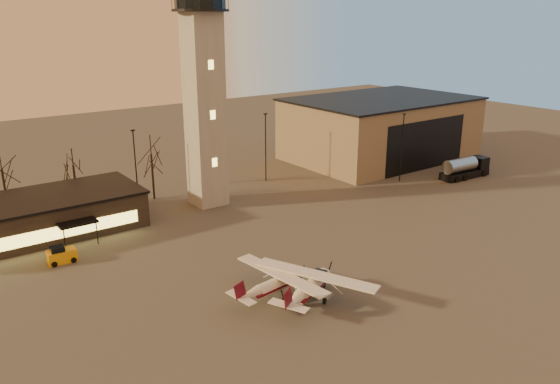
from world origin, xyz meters
The scene contains 10 objects.
ground centered at (0.00, 0.00, 0.00)m, with size 220.00×220.00×0.00m, color #3D3B38.
control_tower centered at (0.00, 30.00, 16.33)m, with size 6.80×6.80×32.60m.
hangar centered at (36.00, 33.98, 5.15)m, with size 30.60×20.60×10.30m.
terminal centered at (-21.99, 31.98, 2.16)m, with size 25.40×12.20×4.30m.
light_poles centered at (0.50, 31.00, 5.41)m, with size 58.50×12.25×10.14m.
tree_row centered at (-13.70, 39.16, 5.94)m, with size 37.20×9.20×8.80m.
cessna_front centered at (-5.10, 2.26, 1.07)m, with size 9.13×10.96×3.14m.
cessna_rear centered at (-7.32, 4.40, 0.99)m, with size 8.39×10.58×2.91m.
fuel_truck centered at (37.34, 17.42, 1.25)m, with size 8.68×3.32×3.16m.
service_cart centered at (-20.75, 22.85, 0.66)m, with size 2.83×1.90×1.74m.
Camera 1 is at (-32.66, -30.29, 23.61)m, focal length 35.00 mm.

